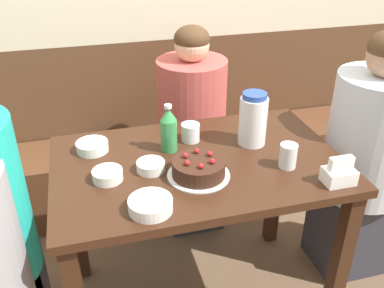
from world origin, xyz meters
name	(u,v)px	position (x,y,z in m)	size (l,w,h in m)	color
bench_seat	(161,170)	(0.00, 0.83, 0.21)	(2.58, 0.38, 0.42)	#56331E
dining_table	(198,187)	(0.00, 0.00, 0.65)	(1.13, 0.71, 0.78)	#381E11
birthday_cake	(199,168)	(-0.03, -0.10, 0.81)	(0.23, 0.23, 0.09)	white
water_pitcher	(253,119)	(0.26, 0.08, 0.89)	(0.12, 0.12, 0.23)	white
soju_bottle	(169,129)	(-0.09, 0.11, 0.87)	(0.07, 0.07, 0.20)	#388E4C
napkin_holder	(339,173)	(0.45, -0.27, 0.81)	(0.11, 0.08, 0.11)	white
bowl_soup_white	(151,166)	(-0.19, -0.02, 0.79)	(0.11, 0.11, 0.04)	white
bowl_rice_small	(150,205)	(-0.23, -0.26, 0.80)	(0.15, 0.15, 0.04)	white
bowl_side_dish	(108,175)	(-0.35, -0.04, 0.80)	(0.11, 0.11, 0.04)	white
bowl_sauce_shallow	(92,146)	(-0.39, 0.19, 0.80)	(0.13, 0.13, 0.04)	white
glass_water_tall	(190,132)	(0.01, 0.17, 0.81)	(0.08, 0.08, 0.08)	silver
glass_tumbler_short	(288,156)	(0.32, -0.13, 0.82)	(0.07, 0.07, 0.10)	silver
person_pale_blue_shirt	(365,162)	(0.82, 0.05, 0.61)	(0.38, 0.38, 1.22)	#33333D
person_dark_striped	(192,134)	(0.14, 0.62, 0.56)	(0.36, 0.36, 1.15)	#33333D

